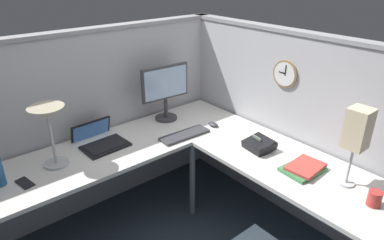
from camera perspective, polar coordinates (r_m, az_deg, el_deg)
name	(u,v)px	position (r m, az deg, el deg)	size (l,w,h in m)	color
ground_plane	(190,230)	(3.01, -0.35, -17.84)	(6.80, 6.80, 0.00)	#2D3842
cubicle_wall_back	(92,122)	(3.05, -16.27, -0.39)	(2.57, 0.12, 1.58)	#B2B2B7
cubicle_wall_right	(290,127)	(2.97, 16.03, -1.06)	(0.12, 2.37, 1.58)	#B2B2B7
desk	(178,176)	(2.52, -2.28, -9.23)	(2.35, 2.15, 0.73)	silver
monitor	(165,89)	(3.05, -4.47, 5.23)	(0.46, 0.20, 0.50)	#38383D
laptop	(99,140)	(2.83, -15.22, -3.22)	(0.36, 0.40, 0.22)	black
keyboard	(185,135)	(2.83, -1.24, -2.50)	(0.43, 0.14, 0.02)	#38383D
computer_mouse	(213,124)	(3.01, 3.55, -0.72)	(0.06, 0.10, 0.03)	#38383D
desk_lamp_dome	(48,118)	(2.48, -22.89, 0.32)	(0.24, 0.24, 0.44)	#B7BABF
cell_phone	(25,183)	(2.51, -26.06, -9.40)	(0.07, 0.14, 0.01)	black
office_phone	(260,145)	(2.68, 11.19, -4.13)	(0.21, 0.23, 0.11)	black
book_stack	(304,168)	(2.50, 18.12, -7.63)	(0.30, 0.23, 0.04)	#3F7F4C
desk_lamp_paper	(357,131)	(2.30, 25.85, -1.65)	(0.13, 0.13, 0.53)	#B7BABF
coffee_mug	(374,198)	(2.33, 28.11, -11.45)	(0.08, 0.08, 0.10)	#B2332D
wall_clock	(286,74)	(2.81, 15.31, 7.41)	(0.04, 0.22, 0.22)	olive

